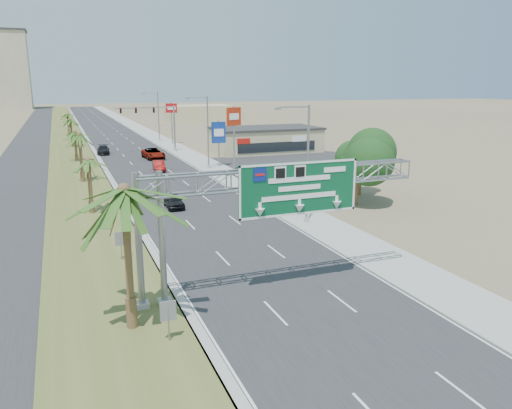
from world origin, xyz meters
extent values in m
plane|color=#8C7A59|center=(0.00, 0.00, 0.00)|extent=(600.00, 600.00, 0.00)
cube|color=#28282B|center=(0.00, 110.00, 0.01)|extent=(12.00, 300.00, 0.02)
cube|color=#9E9B93|center=(8.50, 110.00, 0.05)|extent=(4.00, 300.00, 0.10)
cube|color=#535B28|center=(-10.00, 110.00, 0.06)|extent=(7.00, 300.00, 0.12)
cube|color=#28282B|center=(-17.00, 110.00, 0.01)|extent=(8.00, 300.00, 0.02)
cylinder|color=gray|center=(-7.20, 10.00, 3.70)|extent=(0.36, 0.36, 7.40)
cylinder|color=gray|center=(-8.40, 10.00, 3.70)|extent=(0.36, 0.36, 7.40)
cube|color=#9E9B93|center=(-7.20, 10.00, 0.20)|extent=(0.70, 0.70, 0.40)
cube|color=#9E9B93|center=(-8.40, 10.00, 0.20)|extent=(0.70, 0.70, 0.40)
cube|color=#084E2B|center=(0.50, 9.52, 6.00)|extent=(7.20, 0.12, 3.00)
cube|color=navy|center=(-1.90, 9.44, 6.95)|extent=(0.75, 0.03, 0.75)
cone|color=white|center=(0.50, 9.44, 4.85)|extent=(0.56, 0.56, 0.45)
cylinder|color=brown|center=(-9.20, 8.00, 3.50)|extent=(0.36, 0.36, 7.00)
cylinder|color=brown|center=(-9.20, 8.00, 0.84)|extent=(0.54, 0.54, 1.68)
cylinder|color=brown|center=(-9.50, 32.00, 2.50)|extent=(0.36, 0.36, 5.00)
cylinder|color=brown|center=(-9.50, 32.00, 0.60)|extent=(0.54, 0.54, 1.20)
cylinder|color=brown|center=(-9.50, 48.00, 2.90)|extent=(0.36, 0.36, 5.80)
cylinder|color=brown|center=(-9.50, 48.00, 0.70)|extent=(0.54, 0.54, 1.39)
cylinder|color=brown|center=(-9.50, 66.00, 2.25)|extent=(0.36, 0.36, 4.50)
cylinder|color=brown|center=(-9.50, 66.00, 0.54)|extent=(0.54, 0.54, 1.08)
cylinder|color=brown|center=(-9.50, 85.00, 2.60)|extent=(0.36, 0.36, 5.20)
cylinder|color=brown|center=(-9.50, 85.00, 0.62)|extent=(0.54, 0.54, 1.25)
cylinder|color=brown|center=(-9.50, 110.00, 2.40)|extent=(0.36, 0.36, 4.80)
cylinder|color=brown|center=(-9.50, 110.00, 0.58)|extent=(0.54, 0.54, 1.15)
cylinder|color=gray|center=(7.50, 22.00, 5.00)|extent=(0.20, 0.20, 10.00)
cylinder|color=gray|center=(6.10, 22.00, 9.85)|extent=(2.80, 0.12, 0.12)
cube|color=slate|center=(4.70, 22.00, 9.75)|extent=(0.50, 0.22, 0.18)
cylinder|color=#9E9B93|center=(7.50, 22.00, 0.25)|extent=(0.44, 0.44, 0.50)
cylinder|color=gray|center=(7.50, 52.00, 5.00)|extent=(0.20, 0.20, 10.00)
cylinder|color=gray|center=(6.10, 52.00, 9.85)|extent=(2.80, 0.12, 0.12)
cube|color=slate|center=(4.70, 52.00, 9.75)|extent=(0.50, 0.22, 0.18)
cylinder|color=#9E9B93|center=(7.50, 52.00, 0.25)|extent=(0.44, 0.44, 0.50)
cylinder|color=gray|center=(7.50, 88.00, 5.00)|extent=(0.20, 0.20, 10.00)
cylinder|color=gray|center=(6.10, 88.00, 9.85)|extent=(2.80, 0.12, 0.12)
cube|color=slate|center=(4.70, 88.00, 9.75)|extent=(0.50, 0.22, 0.18)
cylinder|color=#9E9B93|center=(7.50, 88.00, 0.25)|extent=(0.44, 0.44, 0.50)
cylinder|color=gray|center=(7.20, 72.00, 4.00)|extent=(0.28, 0.28, 8.00)
cylinder|color=gray|center=(2.20, 72.00, 7.70)|extent=(10.00, 0.18, 0.18)
cube|color=black|center=(3.70, 71.80, 7.30)|extent=(0.32, 0.18, 0.95)
cube|color=black|center=(0.70, 71.80, 7.30)|extent=(0.32, 0.18, 0.95)
cube|color=black|center=(-1.80, 71.80, 7.30)|extent=(0.32, 0.18, 0.95)
sphere|color=red|center=(3.70, 71.68, 7.60)|extent=(0.22, 0.22, 0.22)
imported|color=black|center=(7.20, 72.00, 7.00)|extent=(0.16, 0.16, 0.60)
cylinder|color=#9E9B93|center=(7.20, 72.00, 0.30)|extent=(0.56, 0.56, 0.60)
cube|color=tan|center=(22.00, 66.00, 2.00)|extent=(18.00, 10.00, 4.00)
cylinder|color=brown|center=(15.00, 26.00, 1.95)|extent=(0.44, 0.44, 3.90)
sphere|color=black|center=(15.00, 26.00, 4.55)|extent=(4.50, 4.50, 4.50)
cylinder|color=brown|center=(18.00, 30.00, 1.65)|extent=(0.44, 0.44, 3.30)
sphere|color=black|center=(18.00, 30.00, 3.85)|extent=(3.50, 3.50, 3.50)
cylinder|color=gray|center=(-7.80, 6.00, 0.90)|extent=(0.08, 0.08, 1.80)
cube|color=slate|center=(-7.80, 6.00, 1.60)|extent=(0.75, 0.06, 0.95)
cylinder|color=gray|center=(-8.50, 18.00, 0.90)|extent=(0.08, 0.08, 1.80)
cube|color=slate|center=(-8.50, 18.00, 1.60)|extent=(0.75, 0.06, 0.95)
cube|color=tan|center=(-32.00, 250.00, 17.50)|extent=(20.00, 16.00, 35.00)
cube|color=tan|center=(30.00, 140.00, 2.50)|extent=(20.00, 12.00, 5.00)
imported|color=black|center=(-2.00, 31.53, 0.69)|extent=(1.65, 4.04, 1.37)
imported|color=maroon|center=(0.66, 52.90, 0.70)|extent=(1.86, 4.35, 1.40)
imported|color=gray|center=(2.00, 64.52, 0.82)|extent=(3.19, 6.13, 1.65)
imported|color=black|center=(-4.96, 72.93, 0.71)|extent=(2.45, 5.05, 1.42)
cylinder|color=gray|center=(10.28, 49.03, 4.40)|extent=(0.20, 0.20, 8.80)
cube|color=#AA250D|center=(10.28, 49.03, 7.40)|extent=(2.31, 1.25, 2.40)
cube|color=white|center=(10.28, 48.85, 7.40)|extent=(1.55, 0.72, 0.84)
cylinder|color=gray|center=(9.41, 53.19, 3.31)|extent=(0.20, 0.20, 6.63)
cube|color=navy|center=(9.41, 53.19, 4.93)|extent=(2.02, 0.47, 3.00)
cube|color=white|center=(9.41, 53.01, 4.93)|extent=(1.40, 0.16, 1.05)
cylinder|color=gray|center=(9.11, 82.94, 4.06)|extent=(0.20, 0.20, 8.12)
cube|color=#B90E14|center=(9.11, 82.94, 7.02)|extent=(2.19, 0.95, 1.80)
cube|color=white|center=(9.11, 82.76, 7.02)|extent=(1.48, 0.51, 0.63)
camera|label=1|loc=(-11.75, -14.97, 11.71)|focal=35.00mm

